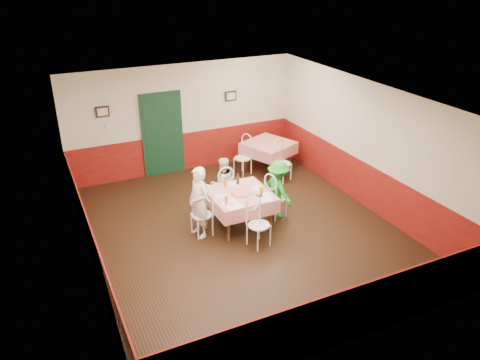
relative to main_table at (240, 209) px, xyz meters
name	(u,v)px	position (x,y,z in m)	size (l,w,h in m)	color
floor	(242,230)	(-0.04, -0.21, -0.38)	(7.00, 7.00, 0.00)	black
ceiling	(243,98)	(-0.04, -0.21, 2.42)	(7.00, 7.00, 0.00)	white
back_wall	(184,118)	(-0.04, 3.29, 1.02)	(6.00, 0.10, 2.80)	beige
front_wall	(355,264)	(-0.04, -3.71, 1.02)	(6.00, 0.10, 2.80)	beige
left_wall	(83,199)	(-3.04, -0.21, 1.02)	(0.10, 7.00, 2.80)	beige
right_wall	(366,145)	(2.96, -0.21, 1.02)	(0.10, 7.00, 2.80)	beige
wainscot_back	(186,151)	(-0.04, 3.28, 0.12)	(6.00, 0.03, 1.00)	maroon
wainscot_front	(348,316)	(-0.04, -3.69, 0.12)	(6.00, 0.03, 1.00)	maroon
wainscot_left	(91,243)	(-3.03, -0.21, 0.12)	(0.03, 7.00, 1.00)	maroon
wainscot_right	(361,182)	(2.94, -0.21, 0.12)	(0.03, 7.00, 1.00)	maroon
door	(163,135)	(-0.64, 3.24, 0.68)	(0.96, 0.06, 2.10)	black
picture_left	(102,112)	(-2.04, 3.24, 1.48)	(0.32, 0.03, 0.26)	black
picture_right	(231,96)	(1.26, 3.24, 1.48)	(0.32, 0.03, 0.26)	black
thermostat	(109,125)	(-1.94, 3.24, 1.12)	(0.10, 0.03, 0.10)	white
main_table	(240,209)	(0.00, 0.00, 0.00)	(1.22, 1.22, 0.77)	red
second_table	(268,156)	(1.91, 2.31, 0.00)	(1.12, 1.12, 0.77)	red
chair_left	(202,215)	(-0.85, 0.00, 0.08)	(0.42, 0.42, 0.90)	white
chair_right	(276,198)	(0.85, 0.00, 0.08)	(0.42, 0.42, 0.90)	white
chair_far	(224,190)	(0.00, 0.85, 0.08)	(0.42, 0.42, 0.90)	white
chair_near	(259,225)	(0.00, -0.85, 0.08)	(0.42, 0.42, 0.90)	white
chair_second_a	(243,158)	(1.16, 2.31, 0.08)	(0.42, 0.42, 0.90)	white
chair_second_b	(282,164)	(1.91, 1.56, 0.08)	(0.42, 0.42, 0.90)	white
pizza	(241,193)	(0.01, -0.04, 0.40)	(0.40, 0.40, 0.03)	#B74723
plate_left	(220,196)	(-0.43, 0.02, 0.39)	(0.25, 0.25, 0.01)	white
plate_right	(257,188)	(0.40, 0.02, 0.39)	(0.25, 0.25, 0.01)	white
plate_far	(233,184)	(0.03, 0.42, 0.39)	(0.25, 0.25, 0.01)	white
glass_a	(226,199)	(-0.42, -0.26, 0.45)	(0.07, 0.07, 0.13)	#BF7219
glass_b	(261,191)	(0.38, -0.22, 0.46)	(0.08, 0.08, 0.14)	#BF7219
glass_c	(225,183)	(-0.15, 0.41, 0.45)	(0.07, 0.07, 0.13)	#BF7219
beer_bottle	(238,179)	(0.13, 0.38, 0.50)	(0.06, 0.06, 0.23)	#381C0A
shaker_a	(230,204)	(-0.41, -0.43, 0.43)	(0.04, 0.04, 0.09)	silver
shaker_b	(234,204)	(-0.35, -0.45, 0.43)	(0.04, 0.04, 0.09)	silver
shaker_c	(226,203)	(-0.47, -0.37, 0.43)	(0.04, 0.04, 0.09)	#B23319
menu_left	(233,205)	(-0.35, -0.41, 0.39)	(0.30, 0.40, 0.00)	white
menu_right	(264,197)	(0.36, -0.38, 0.39)	(0.30, 0.40, 0.00)	white
wallet	(260,196)	(0.29, -0.31, 0.40)	(0.11, 0.09, 0.02)	black
diner_left	(199,203)	(-0.90, 0.00, 0.36)	(0.54, 0.35, 1.48)	gray
diner_far	(223,183)	(0.00, 0.90, 0.22)	(0.58, 0.45, 1.19)	gray
diner_right	(278,190)	(0.90, 0.00, 0.27)	(0.83, 0.48, 1.29)	gray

